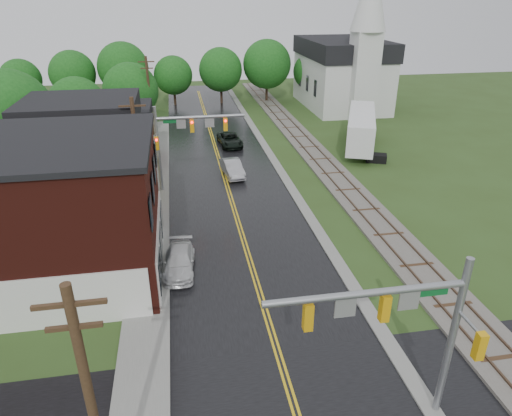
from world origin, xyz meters
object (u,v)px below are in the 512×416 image
object	(u,v)px
suv_dark	(230,140)
semi_trailer	(361,128)
tree_left_b	(12,117)
tree_left_c	(79,108)
traffic_signal_near	(403,318)
church	(345,67)
utility_pole_c	(149,95)
pickup_white	(179,262)
traffic_signal_far	(183,133)
sedan_silver	(232,168)
utility_pole_a	(92,411)
tree_left_e	(132,92)
brick_building	(28,213)
utility_pole_b	(138,158)

from	to	relation	value
suv_dark	semi_trailer	distance (m)	14.23
tree_left_b	tree_left_c	size ratio (longest dim) A/B	1.27
traffic_signal_near	tree_left_b	distance (m)	36.73
church	tree_left_c	bearing A→B (deg)	-157.76
utility_pole_c	pickup_white	size ratio (longest dim) A/B	2.07
tree_left_c	pickup_white	world-z (taller)	tree_left_c
traffic_signal_far	suv_dark	distance (m)	13.29
traffic_signal_far	semi_trailer	world-z (taller)	traffic_signal_far
traffic_signal_near	pickup_white	size ratio (longest dim) A/B	1.69
semi_trailer	traffic_signal_near	bearing A→B (deg)	-109.79
sedan_silver	church	bearing A→B (deg)	45.47
pickup_white	semi_trailer	world-z (taller)	semi_trailer
utility_pole_a	suv_dark	xyz separation A→B (m)	(8.46, 38.47, -4.04)
traffic_signal_near	tree_left_e	distance (m)	45.59
brick_building	semi_trailer	size ratio (longest dim) A/B	1.17
traffic_signal_far	utility_pole_b	distance (m)	6.01
utility_pole_b	suv_dark	bearing A→B (deg)	62.81
traffic_signal_near	utility_pole_c	size ratio (longest dim) A/B	0.82
utility_pole_a	utility_pole_c	distance (m)	44.00
utility_pole_a	sedan_silver	distance (m)	30.64
traffic_signal_near	sedan_silver	world-z (taller)	traffic_signal_near
utility_pole_b	utility_pole_c	bearing A→B (deg)	90.00
traffic_signal_far	utility_pole_c	world-z (taller)	utility_pole_c
traffic_signal_far	utility_pole_b	world-z (taller)	utility_pole_b
utility_pole_a	tree_left_b	size ratio (longest dim) A/B	0.93
utility_pole_c	utility_pole_a	bearing A→B (deg)	-90.00
brick_building	utility_pole_a	world-z (taller)	utility_pole_a
traffic_signal_near	utility_pole_b	size ratio (longest dim) A/B	0.82
brick_building	tree_left_b	xyz separation A→B (m)	(-5.36, 16.90, 1.57)
utility_pole_c	tree_left_b	bearing A→B (deg)	-132.39
suv_dark	semi_trailer	size ratio (longest dim) A/B	0.40
utility_pole_b	church	bearing A→B (deg)	49.82
tree_left_c	sedan_silver	bearing A→B (deg)	-35.61
tree_left_b	tree_left_c	world-z (taller)	tree_left_b
suv_dark	utility_pole_c	bearing A→B (deg)	142.30
brick_building	utility_pole_a	bearing A→B (deg)	-69.25
utility_pole_c	tree_left_c	xyz separation A→B (m)	(-7.05, -4.10, -0.21)
traffic_signal_near	tree_left_c	size ratio (longest dim) A/B	0.96
tree_left_b	tree_left_e	bearing A→B (deg)	57.26
tree_left_e	sedan_silver	size ratio (longest dim) A/B	1.87
utility_pole_b	tree_left_e	xyz separation A→B (m)	(-2.05, 23.90, 0.09)
traffic_signal_near	suv_dark	size ratio (longest dim) A/B	1.51
traffic_signal_far	tree_left_e	xyz separation A→B (m)	(-5.38, 18.90, -0.16)
tree_left_e	semi_trailer	world-z (taller)	tree_left_e
tree_left_b	traffic_signal_far	bearing A→B (deg)	-18.81
utility_pole_c	semi_trailer	xyz separation A→B (m)	(22.22, -8.80, -2.44)
tree_left_c	traffic_signal_near	bearing A→B (deg)	-65.44
church	utility_pole_a	size ratio (longest dim) A/B	2.22
traffic_signal_near	semi_trailer	bearing A→B (deg)	70.21
traffic_signal_far	tree_left_e	distance (m)	19.65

